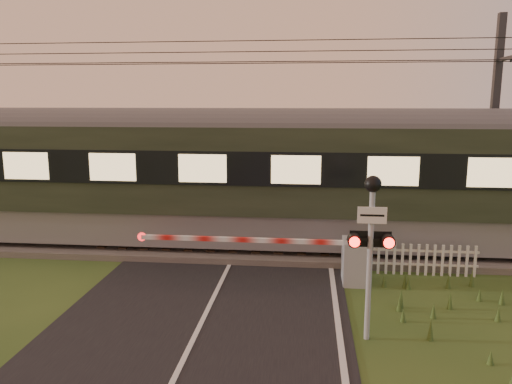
# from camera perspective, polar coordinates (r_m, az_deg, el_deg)

# --- Properties ---
(ground) EXTENTS (160.00, 160.00, 0.00)m
(ground) POSITION_cam_1_polar(r_m,az_deg,el_deg) (9.43, -7.90, -17.80)
(ground) COLOR #2A451A
(ground) RESTS_ON ground
(road) EXTENTS (6.00, 140.00, 0.03)m
(road) POSITION_cam_1_polar(r_m,az_deg,el_deg) (9.23, -8.15, -18.43)
(road) COLOR black
(road) RESTS_ON ground
(track_bed) EXTENTS (140.00, 3.40, 0.39)m
(track_bed) POSITION_cam_1_polar(r_m,az_deg,el_deg) (15.34, -2.06, -6.14)
(track_bed) COLOR #47423D
(track_bed) RESTS_ON ground
(overhead_wires) EXTENTS (120.00, 0.62, 0.62)m
(overhead_wires) POSITION_cam_1_polar(r_m,az_deg,el_deg) (14.75, -2.21, 15.43)
(overhead_wires) COLOR black
(overhead_wires) RESTS_ON ground
(boom_gate) EXTENTS (6.46, 0.84, 1.12)m
(boom_gate) POSITION_cam_1_polar(r_m,az_deg,el_deg) (12.56, 9.83, -7.48)
(boom_gate) COLOR gray
(boom_gate) RESTS_ON ground
(crossing_signal) EXTENTS (0.80, 0.34, 3.13)m
(crossing_signal) POSITION_cam_1_polar(r_m,az_deg,el_deg) (9.31, 13.02, -4.12)
(crossing_signal) COLOR gray
(crossing_signal) RESTS_ON ground
(picket_fence) EXTENTS (3.41, 0.07, 0.82)m
(picket_fence) POSITION_cam_1_polar(r_m,az_deg,el_deg) (13.54, 17.22, -7.35)
(picket_fence) COLOR silver
(picket_fence) RESTS_ON ground
(catenary_mast) EXTENTS (0.22, 2.46, 7.10)m
(catenary_mast) POSITION_cam_1_polar(r_m,az_deg,el_deg) (17.79, 25.55, 7.02)
(catenary_mast) COLOR #2D2D30
(catenary_mast) RESTS_ON ground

